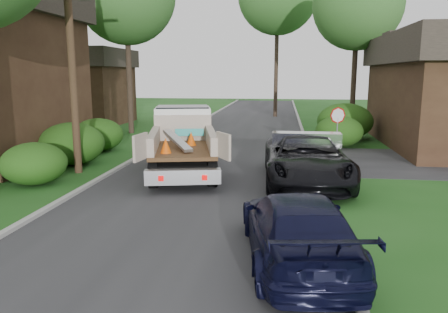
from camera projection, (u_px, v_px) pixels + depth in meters
ground at (183, 218)px, 12.21m from camera, size 120.00×120.00×0.00m
road at (228, 154)px, 21.95m from camera, size 8.00×90.00×0.02m
curb_left at (149, 151)px, 22.48m from camera, size 0.20×90.00×0.12m
curb_right at (310, 155)px, 21.40m from camera, size 0.20×90.00×0.12m
stop_sign at (337, 122)px, 19.97m from camera, size 0.71×0.32×2.48m
utility_pole at (71, 42)px, 16.82m from camera, size 2.42×1.25×10.00m
house_left_far at (79, 86)px, 34.84m from camera, size 7.56×7.56×6.00m
hedge_left_a at (34, 164)px, 15.80m from camera, size 2.34×2.34×1.53m
hedge_left_b at (72, 144)px, 19.22m from camera, size 2.86×2.86×1.87m
hedge_left_c at (98, 135)px, 22.68m from camera, size 2.60×2.60×1.70m
hedge_right_a at (339, 131)px, 23.95m from camera, size 2.60×2.60×1.70m
hedge_right_b at (345, 121)px, 26.74m from camera, size 3.38×3.38×2.21m
tree_right_far at (358, 5)px, 29.13m from camera, size 6.00×6.00×11.50m
flatbed_truck at (183, 136)px, 18.43m from camera, size 4.19×7.16×2.55m
black_pickup at (306, 159)px, 15.96m from camera, size 3.24×6.53×1.78m
navy_suv at (297, 228)px, 9.24m from camera, size 2.83×5.42×1.50m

